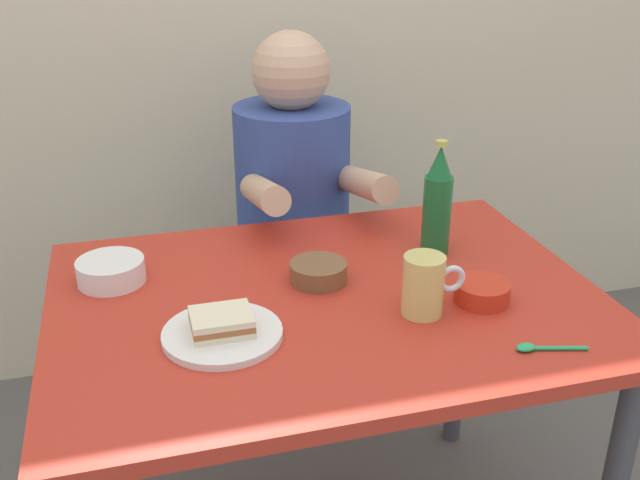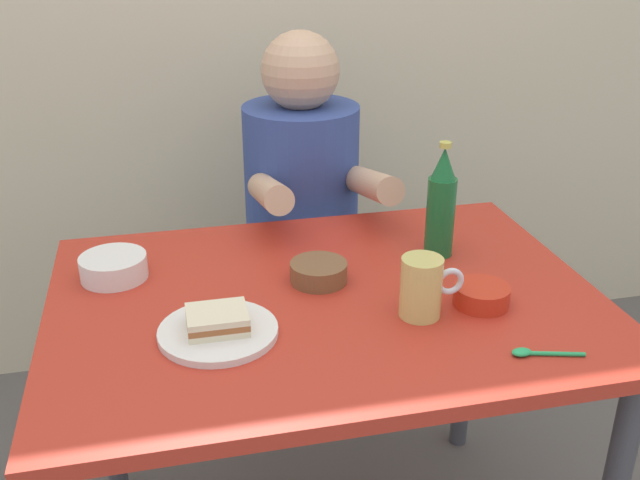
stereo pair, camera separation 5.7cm
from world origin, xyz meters
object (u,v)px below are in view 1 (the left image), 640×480
person_seated (294,180)px  sandwich (222,322)px  beer_bottle (437,203)px  dining_table (326,334)px  stool (295,308)px  condiment_bowl_brown (320,271)px  plate_orange (222,334)px  beer_mug (425,285)px

person_seated → sandwich: person_seated is taller
beer_bottle → sandwich: bearing=-155.6°
dining_table → stool: dining_table is taller
stool → condiment_bowl_brown: bearing=-97.6°
sandwich → condiment_bowl_brown: size_ratio=0.92×
condiment_bowl_brown → dining_table: bearing=-93.5°
dining_table → condiment_bowl_brown: bearing=86.5°
plate_orange → beer_mug: size_ratio=1.75×
person_seated → sandwich: bearing=-113.0°
beer_bottle → stool: bearing=113.1°
person_seated → plate_orange: (-0.31, -0.72, -0.02)m
condiment_bowl_brown → stool: bearing=82.4°
stool → condiment_bowl_brown: 0.71m
stool → beer_bottle: bearing=-66.9°
dining_table → plate_orange: (-0.23, -0.10, 0.10)m
beer_mug → condiment_bowl_brown: bearing=130.9°
plate_orange → condiment_bowl_brown: size_ratio=1.83×
dining_table → condiment_bowl_brown: size_ratio=9.17×
person_seated → beer_mug: (0.08, -0.74, 0.03)m
sandwich → plate_orange: bearing=-26.6°
sandwich → condiment_bowl_brown: sandwich is taller
stool → sandwich: bearing=-112.7°
sandwich → condiment_bowl_brown: (0.23, 0.17, -0.01)m
dining_table → plate_orange: bearing=-155.4°
stool → sandwich: size_ratio=4.09×
person_seated → beer_mug: person_seated is taller
dining_table → sandwich: (-0.23, -0.10, 0.13)m
beer_mug → stool: bearing=96.1°
dining_table → sandwich: size_ratio=10.00×
plate_orange → person_seated: bearing=67.0°
stool → person_seated: person_seated is taller
stool → beer_bottle: (0.21, -0.50, 0.51)m
dining_table → beer_bottle: beer_bottle is taller
person_seated → condiment_bowl_brown: person_seated is taller
person_seated → plate_orange: size_ratio=3.27×
plate_orange → stool: bearing=67.3°
dining_table → sandwich: bearing=-155.4°
plate_orange → beer_mug: bearing=-2.0°
dining_table → beer_bottle: bearing=24.3°
plate_orange → condiment_bowl_brown: 0.28m
person_seated → plate_orange: 0.79m
beer_bottle → condiment_bowl_brown: (-0.29, -0.07, -0.10)m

